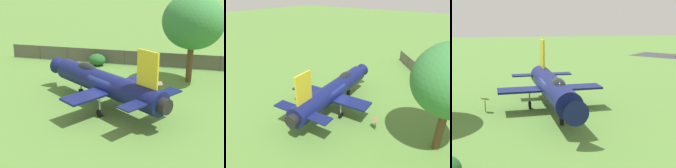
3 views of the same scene
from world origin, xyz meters
The scene contains 3 objects.
ground_plane centered at (0.00, 0.00, 0.00)m, with size 200.00×200.00×0.00m, color #568438.
display_jet centered at (0.03, -0.39, 1.96)m, with size 8.34×13.04×5.30m.
info_plaque centered at (-5.14, 0.66, 0.85)m, with size 0.71×0.61×1.14m.
Camera 3 is at (-2.71, -22.90, 7.13)m, focal length 49.11 mm.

